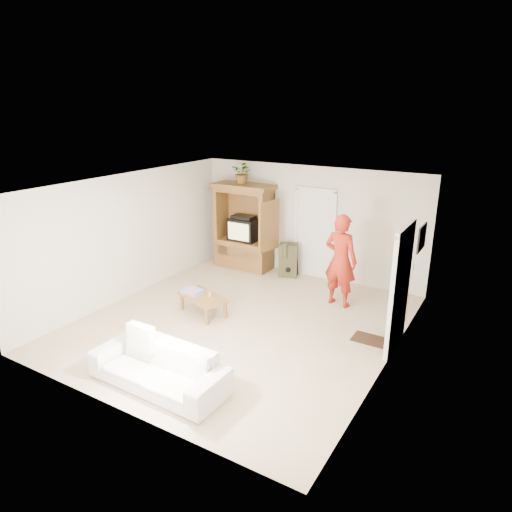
% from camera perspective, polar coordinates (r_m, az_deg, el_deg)
% --- Properties ---
extents(floor, '(6.00, 6.00, 0.00)m').
position_cam_1_polar(floor, '(8.70, -1.93, -8.32)').
color(floor, tan).
rests_on(floor, ground).
extents(ceiling, '(6.00, 6.00, 0.00)m').
position_cam_1_polar(ceiling, '(7.87, -2.14, 8.82)').
color(ceiling, white).
rests_on(ceiling, floor).
extents(wall_back, '(5.50, 0.00, 5.50)m').
position_cam_1_polar(wall_back, '(10.73, 6.70, 4.25)').
color(wall_back, silver).
rests_on(wall_back, floor).
extents(wall_front, '(5.50, 0.00, 5.50)m').
position_cam_1_polar(wall_front, '(6.09, -17.66, -8.00)').
color(wall_front, silver).
rests_on(wall_front, floor).
extents(wall_left, '(0.00, 6.00, 6.00)m').
position_cam_1_polar(wall_left, '(9.89, -15.56, 2.46)').
color(wall_left, silver).
rests_on(wall_left, floor).
extents(wall_right, '(0.00, 6.00, 6.00)m').
position_cam_1_polar(wall_right, '(7.17, 16.83, -3.80)').
color(wall_right, silver).
rests_on(wall_right, floor).
extents(armoire, '(1.82, 1.14, 2.10)m').
position_cam_1_polar(armoire, '(11.26, -1.42, 3.00)').
color(armoire, '#93602D').
rests_on(armoire, floor).
extents(door_back, '(0.85, 0.05, 2.04)m').
position_cam_1_polar(door_back, '(10.72, 7.31, 2.66)').
color(door_back, white).
rests_on(door_back, floor).
extents(doorway_right, '(0.05, 0.90, 2.04)m').
position_cam_1_polar(doorway_right, '(7.82, 17.58, -4.19)').
color(doorway_right, black).
rests_on(doorway_right, floor).
extents(framed_picture, '(0.03, 0.60, 0.48)m').
position_cam_1_polar(framed_picture, '(8.85, 20.03, 2.15)').
color(framed_picture, black).
rests_on(framed_picture, wall_right).
extents(doormat, '(0.60, 0.40, 0.02)m').
position_cam_1_polar(doormat, '(8.34, 14.04, -10.08)').
color(doormat, '#382316').
rests_on(doormat, floor).
extents(plant, '(0.51, 0.45, 0.54)m').
position_cam_1_polar(plant, '(10.94, -1.68, 10.36)').
color(plant, '#4C7238').
rests_on(plant, armoire).
extents(man, '(0.75, 0.54, 1.90)m').
position_cam_1_polar(man, '(9.24, 10.53, -0.56)').
color(man, '#A92416').
rests_on(man, floor).
extents(sofa, '(2.12, 0.86, 0.61)m').
position_cam_1_polar(sofa, '(6.93, -12.09, -13.41)').
color(sofa, silver).
rests_on(sofa, floor).
extents(coffee_table, '(1.14, 0.85, 0.38)m').
position_cam_1_polar(coffee_table, '(8.97, -6.66, -5.25)').
color(coffee_table, olive).
rests_on(coffee_table, floor).
extents(towel, '(0.40, 0.31, 0.08)m').
position_cam_1_polar(towel, '(9.08, -7.98, -4.39)').
color(towel, '#FF54AC').
rests_on(towel, coffee_table).
extents(candle, '(0.08, 0.08, 0.10)m').
position_cam_1_polar(candle, '(8.88, -5.79, -4.76)').
color(candle, tan).
rests_on(candle, coffee_table).
extents(backpack_black, '(0.35, 0.23, 0.40)m').
position_cam_1_polar(backpack_black, '(10.89, 4.31, -1.51)').
color(backpack_black, black).
rests_on(backpack_black, floor).
extents(backpack_olive, '(0.51, 0.44, 0.80)m').
position_cam_1_polar(backpack_olive, '(10.82, 4.06, -0.50)').
color(backpack_olive, '#47442B').
rests_on(backpack_olive, floor).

